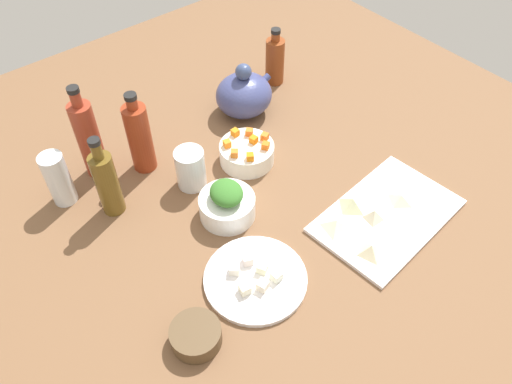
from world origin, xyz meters
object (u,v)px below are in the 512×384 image
(bottle_3, at_px, (107,182))
(drinking_glass_1, at_px, (191,169))
(bottle_2, at_px, (89,138))
(bottle_0, at_px, (139,137))
(cutting_board, at_px, (387,216))
(bowl_carrots, at_px, (247,153))
(drinking_glass_0, at_px, (58,179))
(bowl_greens, at_px, (227,207))
(bottle_1, at_px, (275,60))
(bowl_small_side, at_px, (196,335))
(teapot, at_px, (244,94))
(plate_tofu, at_px, (255,279))

(bottle_3, xyz_separation_m, drinking_glass_1, (0.20, -0.05, -0.04))
(bottle_2, bearing_deg, bottle_0, -30.45)
(cutting_board, bearing_deg, bottle_2, 128.53)
(bowl_carrots, relative_size, drinking_glass_0, 1.00)
(bowl_greens, bearing_deg, bottle_1, 37.79)
(bowl_small_side, distance_m, bottle_2, 0.57)
(bowl_carrots, distance_m, teapot, 0.21)
(bowl_greens, xyz_separation_m, bottle_3, (-0.20, 0.19, 0.06))
(bottle_3, relative_size, drinking_glass_0, 1.56)
(bottle_3, bearing_deg, cutting_board, -41.63)
(plate_tofu, distance_m, teapot, 0.59)
(drinking_glass_0, height_order, drinking_glass_1, drinking_glass_0)
(bottle_0, distance_m, bottle_1, 0.52)
(bowl_greens, relative_size, bottle_3, 0.60)
(teapot, relative_size, drinking_glass_1, 1.67)
(teapot, bearing_deg, bottle_2, 173.83)
(plate_tofu, distance_m, bottle_0, 0.47)
(bowl_carrots, xyz_separation_m, bottle_2, (-0.33, 0.22, 0.09))
(bottle_0, relative_size, bottle_2, 0.88)
(bowl_greens, bearing_deg, plate_tofu, -109.43)
(teapot, xyz_separation_m, bottle_2, (-0.45, 0.05, 0.05))
(teapot, distance_m, drinking_glass_1, 0.32)
(bottle_0, distance_m, bottle_3, 0.16)
(plate_tofu, bearing_deg, bottle_1, 46.17)
(bowl_small_side, height_order, bottle_2, bottle_2)
(bowl_carrots, height_order, bowl_small_side, bowl_carrots)
(cutting_board, xyz_separation_m, teapot, (-0.02, 0.54, 0.06))
(bottle_1, distance_m, bottle_2, 0.62)
(cutting_board, bearing_deg, drinking_glass_1, 127.61)
(drinking_glass_0, bearing_deg, bottle_0, -6.09)
(plate_tofu, height_order, bottle_1, bottle_1)
(bowl_greens, bearing_deg, teapot, 45.82)
(bottle_0, bearing_deg, bottle_3, -149.22)
(bottle_0, bearing_deg, teapot, 2.19)
(bowl_greens, relative_size, drinking_glass_0, 0.93)
(bowl_carrots, bearing_deg, cutting_board, -69.21)
(bowl_carrots, bearing_deg, drinking_glass_1, 171.99)
(bowl_small_side, xyz_separation_m, drinking_glass_0, (-0.04, 0.52, 0.05))
(cutting_board, xyz_separation_m, drinking_glass_0, (-0.58, 0.55, 0.07))
(bowl_small_side, height_order, teapot, teapot)
(bowl_small_side, bearing_deg, bottle_3, 84.16)
(bowl_small_side, distance_m, bottle_0, 0.53)
(bowl_carrots, relative_size, bowl_small_side, 1.40)
(bottle_3, height_order, drinking_glass_0, bottle_3)
(teapot, xyz_separation_m, bottle_0, (-0.35, -0.01, 0.04))
(bowl_greens, relative_size, teapot, 0.75)
(bowl_greens, relative_size, bowl_small_side, 1.31)
(bottle_1, xyz_separation_m, bottle_2, (-0.62, -0.01, 0.04))
(bowl_small_side, xyz_separation_m, bottle_2, (0.07, 0.56, 0.09))
(bottle_1, bearing_deg, cutting_board, -104.34)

